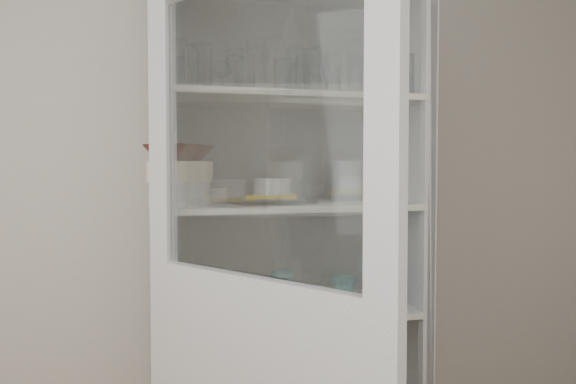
{
  "coord_description": "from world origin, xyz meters",
  "views": [
    {
      "loc": [
        -0.33,
        -0.8,
        1.39
      ],
      "look_at": [
        0.2,
        1.27,
        1.3
      ],
      "focal_mm": 35.0,
      "sensor_mm": 36.0,
      "label": 1
    }
  ],
  "objects": [
    {
      "name": "white_ramekin",
      "position": [
        0.14,
        1.27,
        1.32
      ],
      "size": [
        0.15,
        0.15,
        0.06
      ],
      "primitive_type": "cylinder",
      "rotation": [
        0.0,
        0.0,
        -0.09
      ],
      "color": "white",
      "rests_on": "yellow_trivet"
    },
    {
      "name": "white_canister",
      "position": [
        -0.21,
        1.28,
        0.92
      ],
      "size": [
        0.12,
        0.12,
        0.12
      ],
      "primitive_type": "cylinder",
      "rotation": [
        0.0,
        0.0,
        -0.18
      ],
      "color": "white",
      "rests_on": "shelf_mugs"
    },
    {
      "name": "goblet_0",
      "position": [
        -0.04,
        1.35,
        1.74
      ],
      "size": [
        0.07,
        0.07,
        0.15
      ],
      "primitive_type": null,
      "color": "silver",
      "rests_on": "shelf_glass"
    },
    {
      "name": "grey_bowl_stack",
      "position": [
        0.44,
        1.29,
        1.34
      ],
      "size": [
        0.12,
        0.12,
        0.16
      ],
      "primitive_type": "cylinder",
      "color": "#B0B9B8",
      "rests_on": "shelf_plates"
    },
    {
      "name": "mug_blue",
      "position": [
        0.54,
        1.2,
        0.91
      ],
      "size": [
        0.15,
        0.15,
        0.09
      ],
      "primitive_type": "imported",
      "rotation": [
        0.0,
        0.0,
        0.31
      ],
      "color": "navy",
      "rests_on": "shelf_mugs"
    },
    {
      "name": "tumbler_8",
      "position": [
        0.04,
        1.27,
        1.73
      ],
      "size": [
        0.09,
        0.09,
        0.14
      ],
      "primitive_type": "cylinder",
      "rotation": [
        0.0,
        0.0,
        0.29
      ],
      "color": "silver",
      "rests_on": "shelf_glass"
    },
    {
      "name": "tumbler_10",
      "position": [
        0.26,
        1.26,
        1.74
      ],
      "size": [
        0.08,
        0.08,
        0.16
      ],
      "primitive_type": "cylinder",
      "rotation": [
        0.0,
        0.0,
        0.07
      ],
      "color": "silver",
      "rests_on": "shelf_glass"
    },
    {
      "name": "tumbler_7",
      "position": [
        -0.21,
        1.28,
        1.73
      ],
      "size": [
        0.07,
        0.07,
        0.13
      ],
      "primitive_type": "cylinder",
      "rotation": [
        0.0,
        0.0,
        -0.15
      ],
      "color": "silver",
      "rests_on": "shelf_glass"
    },
    {
      "name": "glass_platter",
      "position": [
        0.14,
        1.27,
        1.27
      ],
      "size": [
        0.44,
        0.44,
        0.02
      ],
      "primitive_type": "cylinder",
      "rotation": [
        0.0,
        0.0,
        -0.31
      ],
      "color": "silver",
      "rests_on": "shelf_plates"
    },
    {
      "name": "goblet_2",
      "position": [
        0.3,
        1.39,
        1.74
      ],
      "size": [
        0.07,
        0.07,
        0.17
      ],
      "primitive_type": null,
      "color": "silver",
      "rests_on": "shelf_glass"
    },
    {
      "name": "tumbler_3",
      "position": [
        0.33,
        1.13,
        1.73
      ],
      "size": [
        0.08,
        0.08,
        0.13
      ],
      "primitive_type": "cylinder",
      "rotation": [
        0.0,
        0.0,
        -0.2
      ],
      "color": "silver",
      "rests_on": "shelf_glass"
    },
    {
      "name": "goblet_3",
      "position": [
        0.61,
        1.35,
        1.74
      ],
      "size": [
        0.07,
        0.07,
        0.16
      ],
      "primitive_type": null,
      "color": "silver",
      "rests_on": "shelf_glass"
    },
    {
      "name": "cupboard_door",
      "position": [
        -0.05,
        0.68,
        0.87
      ],
      "size": [
        0.54,
        0.77,
        2.0
      ],
      "rotation": [
        0.0,
        0.0,
        -0.97
      ],
      "color": "silver",
      "rests_on": "floor"
    },
    {
      "name": "mug_teal",
      "position": [
        0.44,
        1.31,
        0.91
      ],
      "size": [
        0.14,
        0.14,
        0.1
      ],
      "primitive_type": "imported",
      "rotation": [
        0.0,
        0.0,
        0.42
      ],
      "color": "teal",
      "rests_on": "shelf_mugs"
    },
    {
      "name": "goblet_1",
      "position": [
        0.01,
        1.36,
        1.75
      ],
      "size": [
        0.08,
        0.08,
        0.19
      ],
      "primitive_type": null,
      "color": "silver",
      "rests_on": "shelf_glass"
    },
    {
      "name": "tumbler_6",
      "position": [
        0.61,
        1.13,
        1.74
      ],
      "size": [
        0.08,
        0.08,
        0.15
      ],
      "primitive_type": "cylinder",
      "rotation": [
        0.0,
        0.0,
        0.01
      ],
      "color": "silver",
      "rests_on": "shelf_glass"
    },
    {
      "name": "mug_white",
      "position": [
        0.28,
        1.19,
        0.9
      ],
      "size": [
        0.12,
        0.12,
        0.09
      ],
      "primitive_type": "imported",
      "rotation": [
        0.0,
        0.0,
        0.42
      ],
      "color": "white",
      "rests_on": "shelf_mugs"
    },
    {
      "name": "tumbler_9",
      "position": [
        0.19,
        1.3,
        1.73
      ],
      "size": [
        0.09,
        0.09,
        0.15
      ],
      "primitive_type": "cylinder",
      "rotation": [
        0.0,
        0.0,
        -0.26
      ],
      "color": "silver",
      "rests_on": "shelf_glass"
    },
    {
      "name": "measuring_cups",
      "position": [
        0.09,
        1.22,
        0.88
      ],
      "size": [
        0.09,
        0.09,
        0.04
      ],
      "primitive_type": "cylinder",
      "color": "#9C9CAF",
      "rests_on": "shelf_mugs"
    },
    {
      "name": "pantry_cabinet",
      "position": [
        0.2,
        1.34,
        0.94
      ],
      "size": [
        1.0,
        0.45,
        2.1
      ],
      "color": "silver",
      "rests_on": "floor"
    },
    {
      "name": "plate_stack_front",
      "position": [
        -0.21,
        1.2,
        1.3
      ],
      "size": [
        0.22,
        0.22,
        0.08
      ],
      "primitive_type": "cylinder",
      "color": "white",
      "rests_on": "shelf_plates"
    },
    {
      "name": "teal_jar",
      "position": [
        0.19,
        1.32,
        0.92
      ],
      "size": [
        0.1,
        0.1,
        0.12
      ],
      "color": "teal",
      "rests_on": "shelf_mugs"
    },
    {
      "name": "tumbler_4",
      "position": [
        0.27,
        1.11,
        1.74
      ],
      "size": [
        0.1,
        0.1,
        0.15
      ],
      "primitive_type": "cylinder",
      "rotation": [
        0.0,
        0.0,
        0.39
      ],
      "color": "silver",
      "rests_on": "shelf_glass"
    },
    {
      "name": "tumbler_1",
      "position": [
        -0.14,
        1.13,
        1.74
      ],
      "size": [
        0.1,
        0.1,
        0.15
      ],
      "primitive_type": "cylinder",
      "rotation": [
        0.0,
        0.0,
        0.4
      ],
      "color": "silver",
      "rests_on": "shelf_glass"
    },
    {
      "name": "cream_bowl",
      "position": [
        -0.21,
        1.2,
        1.38
      ],
      "size": [
        0.28,
        0.28,
        0.07
      ],
      "primitive_type": "cylinder",
      "rotation": [
        0.0,
        0.0,
        -0.27
      ],
      "color": "#F6E0C4",
      "rests_on": "plate_stack_front"
    },
    {
      "name": "tumbler_5",
      "position": [
        0.42,
        1.12,
        1.73
      ],
      "size": [
        0.09,
        0.09,
        0.13
      ],
      "primitive_type": "cylinder",
      "rotation": [
        0.0,
        0.0,
        0.4
      ],
      "color": "silver",
      "rests_on": "shelf_glass"
    },
    {
      "name": "terracotta_bowl",
      "position": [
        -0.21,
        1.2,
        1.45
      ],
      "size": [
        0.31,
        0.31,
        0.06
      ],
      "primitive_type": "imported",
      "rotation": [
        0.0,
        0.0,
        -0.38
      ],
      "color": "#4A2117",
      "rests_on": "cream_bowl"
    },
    {
      "name": "wall_back",
      "position": [
        0.0,
        1.5,
        1.3
      ],
      "size": [
        3.6,
        0.02,
        2.6
      ],
      "primitive_type": "cube",
      "color": "beige",
      "rests_on": "ground"
    },
    {
      "name": "yellow_trivet",
      "position": [
        0.14,
        1.27,
        1.29
      ],
      "size": [
        0.22,
        0.22,
        0.01
      ],
      "primitive_type": "cube",
      "rotation": [
        0.0,
        0.0,
        -0.23
      ],
      "color": "yellow",
      "rests_on": "glass_platter"
    },
    {
      "name": "plate_stack_back",
      "position": [
        -0.11,
        1.42,
        1.29
      ],
      "size": [
        0.19,
        0.19,
        0.06
      ],
      "primitive_type": "cylinder",
      "color": "white",
      "rests_on": "shelf_plates"
    },
    {
      "name": "tumbler_0",
      "position": [
        -0.15,
        1.16,
        1.74
      ],
      "size": [
        0.1,
        0.1,
        0.15
      ],
      "primitive_type": "cylinder",
      "rotation": [
        0.0,
        0.0,
        -0.43
      ],
      "color": "silver",
      "rests_on": "shelf_glass"
    },
    {
      "name": "tumbler_2",
      "position": [
        0.19,
        1.12,
        1.74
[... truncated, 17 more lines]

